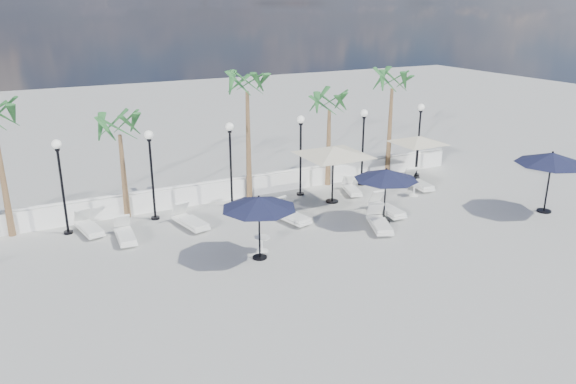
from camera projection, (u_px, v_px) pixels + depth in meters
name	position (u px, v px, depth m)	size (l,w,h in m)	color
ground	(300.00, 262.00, 19.90)	(100.00, 100.00, 0.00)	#9C9C97
balustrade	(224.00, 190.00, 26.08)	(26.00, 0.30, 1.01)	white
lamppost_1	(60.00, 174.00, 21.58)	(0.36, 0.36, 3.84)	black
lamppost_2	(151.00, 163.00, 23.08)	(0.36, 0.36, 3.84)	black
lamppost_3	(230.00, 153.00, 24.59)	(0.36, 0.36, 3.84)	black
lamppost_4	(301.00, 144.00, 26.09)	(0.36, 0.36, 3.84)	black
lamppost_5	(363.00, 137.00, 27.60)	(0.36, 0.36, 3.84)	black
lamppost_6	(419.00, 130.00, 29.11)	(0.36, 0.36, 3.84)	black
palm_1	(119.00, 131.00, 22.93)	(2.60, 2.60, 4.70)	brown
palm_2	(247.00, 89.00, 24.94)	(2.60, 2.60, 6.10)	brown
palm_3	(329.00, 107.00, 27.16)	(2.60, 2.60, 4.90)	brown
palm_4	(392.00, 86.00, 28.51)	(2.60, 2.60, 5.70)	brown
lounger_0	(125.00, 234.00, 21.68)	(0.75, 1.99, 0.73)	silver
lounger_2	(190.00, 220.00, 23.00)	(1.09, 2.18, 0.78)	silver
lounger_3	(89.00, 227.00, 22.39)	(0.97, 2.06, 0.74)	silver
lounger_4	(380.00, 223.00, 22.77)	(1.40, 2.18, 0.78)	silver
lounger_5	(289.00, 215.00, 23.60)	(1.14, 2.23, 0.80)	silver
lounger_6	(418.00, 183.00, 27.85)	(0.89, 2.11, 0.77)	silver
lounger_7	(387.00, 208.00, 24.39)	(0.74, 2.09, 0.77)	silver
lounger_8	(352.00, 189.00, 27.07)	(1.04, 1.83, 0.65)	silver
side_table_1	(262.00, 243.00, 20.66)	(0.59, 0.59, 0.57)	silver
side_table_2	(414.00, 189.00, 26.67)	(0.58, 0.58, 0.57)	silver
parasol_navy_left	(259.00, 203.00, 19.55)	(2.71, 2.71, 2.39)	black
parasol_navy_mid	(386.00, 175.00, 22.83)	(2.66, 2.66, 2.38)	black
parasol_navy_right	(552.00, 159.00, 23.95)	(3.07, 3.07, 2.75)	black
parasol_cream_sq_a	(333.00, 147.00, 25.10)	(5.77, 5.77, 2.84)	black
parasol_cream_sq_b	(418.00, 137.00, 28.80)	(4.79, 4.79, 2.40)	black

